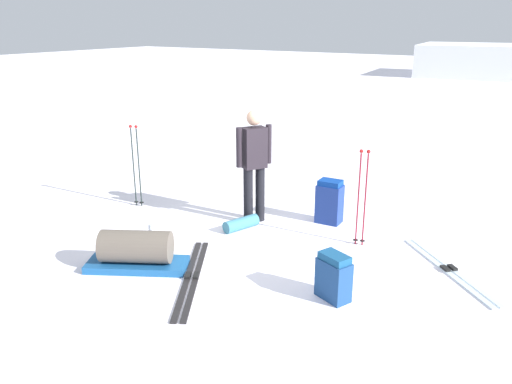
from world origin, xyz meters
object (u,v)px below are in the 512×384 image
Objects in this scene: ski_pair_near at (192,277)px; ski_pair_far at (449,270)px; ski_poles_planted_far at (362,193)px; thermos_bottle at (151,233)px; backpack_large_dark at (329,202)px; backpack_bright at (334,277)px; skier_standing at (254,161)px; gear_sled at (136,251)px; sleeping_mat_rolled at (241,224)px; ski_poles_planted_near at (136,162)px.

ski_pair_near is 1.24× the size of ski_pair_far.
ski_poles_planted_far is 5.13× the size of thermos_bottle.
ski_pair_near is 2.60m from backpack_large_dark.
backpack_large_dark is 2.28m from backpack_bright.
ski_pair_far is at bearing -19.57° from backpack_large_dark.
skier_standing is 1.81m from thermos_bottle.
gear_sled reaches higher than ski_pair_far.
backpack_large_dark is 1.21× the size of sleeping_mat_rolled.
ski_poles_planted_far reaches higher than backpack_bright.
ski_pair_near is at bearing -77.83° from sleeping_mat_rolled.
ski_pair_near is 2.88m from ski_poles_planted_near.
ski_pair_far is at bearing -2.23° from skier_standing.
skier_standing is at bearing 79.51° from gear_sled.
ski_poles_planted_near is at bearing 133.78° from gear_sled.
ski_poles_planted_far is 1.03× the size of gear_sled.
skier_standing is 2.18m from ski_pair_near.
skier_standing is 0.94m from sleeping_mat_rolled.
ski_poles_planted_near is at bearing -178.56° from sleeping_mat_rolled.
sleeping_mat_rolled is 2.12× the size of thermos_bottle.
skier_standing is 1.26× the size of ski_poles_planted_near.
skier_standing is 1.17× the size of ski_pair_far.
ski_poles_planted_far reaches higher than ski_pair_near.
thermos_bottle is (-0.79, -1.04, 0.04)m from sleeping_mat_rolled.
backpack_bright is 0.40× the size of ski_poles_planted_near.
skier_standing is at bearing 91.73° from sleeping_mat_rolled.
backpack_bright is 2.05× the size of thermos_bottle.
ski_pair_far is at bearing 31.08° from gear_sled.
ski_poles_planted_far is 1.83m from sleeping_mat_rolled.
backpack_large_dark reaches higher than sleeping_mat_rolled.
thermos_bottle is at bearing 155.08° from ski_pair_near.
ski_poles_planted_far is at bearing -37.61° from backpack_large_dark.
ski_pair_near is 3.13m from ski_pair_far.
ski_pair_near and ski_pair_far have the same top height.
thermos_bottle is at bearing -118.98° from skier_standing.
gear_sled is at bearing -168.15° from ski_pair_near.
skier_standing is at bearing 142.92° from backpack_bright.
ski_poles_planted_far reaches higher than gear_sled.
gear_sled is (-1.37, -2.66, -0.10)m from backpack_large_dark.
backpack_large_dark is 1.25× the size of backpack_bright.
sleeping_mat_rolled is 1.31m from thermos_bottle.
backpack_bright reaches higher than sleeping_mat_rolled.
gear_sled is 1.77m from sleeping_mat_rolled.
ski_poles_planted_far is at bearing 1.18° from skier_standing.
skier_standing is 2.04m from ski_poles_planted_near.
ski_poles_planted_near is 5.19× the size of thermos_bottle.
gear_sled is (-3.28, -1.98, 0.21)m from ski_pair_far.
gear_sled is 4.99× the size of thermos_bottle.
ski_pair_far is at bearing 19.46° from thermos_bottle.
backpack_bright is at bearing -64.38° from backpack_large_dark.
thermos_bottle is at bearing -160.54° from ski_pair_far.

